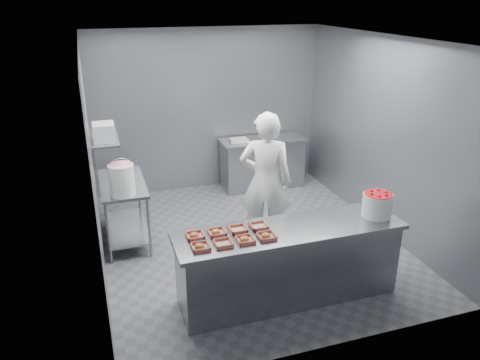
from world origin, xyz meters
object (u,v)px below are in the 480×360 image
tray_5 (217,232)px  appliance (104,132)px  service_counter (288,263)px  strawberry_tub (377,204)px  tray_0 (200,247)px  tray_7 (259,226)px  worker (265,182)px  glaze_bucket (122,179)px  tray_2 (245,239)px  back_counter (262,163)px  tray_4 (195,235)px  tray_3 (266,236)px  prep_table (124,203)px  tray_1 (223,243)px  tray_6 (238,229)px

tray_5 → appliance: (-1.01, 1.64, 0.76)m
service_counter → strawberry_tub: (1.08, -0.02, 0.60)m
tray_0 → tray_5: size_ratio=1.00×
tray_7 → appliance: size_ratio=0.62×
worker → glaze_bucket: worker is taller
tray_2 → worker: size_ratio=0.10×
back_counter → tray_4: size_ratio=8.01×
tray_0 → tray_7: 0.76m
tray_0 → tray_3: size_ratio=1.00×
back_counter → tray_3: 3.62m
prep_table → tray_1: size_ratio=6.40×
tray_1 → glaze_bucket: glaze_bucket is taller
service_counter → tray_5: size_ratio=13.88×
strawberry_tub → glaze_bucket: (-2.75, 1.54, 0.06)m
worker → tray_5: bearing=72.2°
tray_5 → strawberry_tub: strawberry_tub is taller
worker → appliance: bearing=8.7°
tray_5 → tray_6: 0.24m
tray_3 → glaze_bucket: (-1.34, 1.64, 0.19)m
appliance → tray_1: bearing=-61.0°
strawberry_tub → worker: bearing=126.5°
service_counter → tray_0: bearing=-173.3°
prep_table → service_counter: bearing=-49.8°
tray_0 → tray_2: bearing=0.0°
back_counter → tray_1: size_ratio=8.01×
tray_2 → tray_3: size_ratio=1.00×
tray_1 → tray_5: 0.25m
tray_3 → tray_5: (-0.48, 0.25, 0.00)m
tray_4 → glaze_bucket: bearing=114.1°
worker → tray_7: bearing=89.7°
back_counter → glaze_bucket: size_ratio=3.02×
service_counter → glaze_bucket: 2.35m
tray_6 → worker: bearing=55.9°
prep_table → tray_0: tray_0 is taller
tray_6 → tray_7: 0.24m
tray_3 → appliance: 2.52m
tray_7 → glaze_bucket: bearing=134.0°
service_counter → appliance: (-1.82, 1.76, 1.23)m
tray_1 → tray_7: (0.48, 0.25, 0.00)m
appliance → tray_2: bearing=-55.7°
prep_table → tray_1: (0.84, -2.07, 0.33)m
tray_3 → worker: (0.50, 1.33, 0.04)m
tray_1 → worker: (0.98, 1.33, 0.04)m
service_counter → back_counter: size_ratio=1.73×
tray_7 → tray_2: bearing=-134.6°
tray_2 → strawberry_tub: strawberry_tub is taller
service_counter → worker: 1.32m
tray_1 → tray_7: size_ratio=1.00×
tray_1 → tray_5: tray_5 is taller
tray_7 → worker: size_ratio=0.10×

